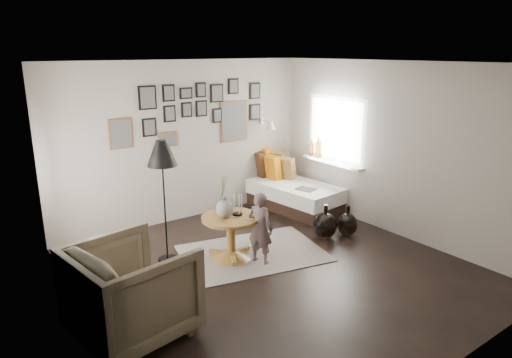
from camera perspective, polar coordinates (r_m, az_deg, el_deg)
ground at (r=6.03m, az=2.47°, el=-11.26°), size 4.80×4.80×0.00m
wall_back at (r=7.53m, az=-8.90°, el=4.61°), size 4.50×0.00×4.50m
wall_front at (r=4.07m, az=24.38°, el=-6.45°), size 4.50×0.00×4.50m
wall_left at (r=4.56m, az=-20.09°, el=-3.64°), size 0.00×4.80×4.80m
wall_right at (r=7.14m, az=16.89°, el=3.51°), size 0.00×4.80×4.80m
ceiling at (r=5.36m, az=2.81°, el=14.29°), size 4.80×4.80×0.00m
door_left at (r=5.75m, az=-23.15°, el=-2.61°), size 0.00×2.14×2.14m
window_right at (r=8.03m, az=8.76°, el=2.63°), size 0.15×1.32×1.30m
gallery_wall at (r=7.57m, az=-7.04°, el=8.15°), size 2.74×0.03×1.08m
wall_sconce at (r=8.10m, az=1.77°, el=6.75°), size 0.18×0.36×0.16m
rug at (r=6.45m, az=-0.39°, el=-9.26°), size 2.17×1.74×0.01m
pedestal_table at (r=6.21m, az=-3.15°, el=-7.53°), size 0.78×0.78×0.61m
vase at (r=6.00m, az=-3.97°, el=-3.27°), size 0.22×0.22×0.56m
candles at (r=6.09m, az=-2.35°, el=-3.25°), size 0.13×0.13×0.29m
daybed at (r=8.30m, az=3.49°, el=-1.16°), size 1.11×2.18×1.01m
magazine_on_daybed at (r=7.75m, az=6.27°, el=-1.26°), size 0.31×0.36×0.02m
armchair at (r=4.73m, az=-15.26°, el=-13.33°), size 1.21×1.19×0.97m
armchair_cushion at (r=4.77m, az=-15.48°, el=-13.11°), size 0.49×0.50×0.20m
floor_lamp at (r=5.92m, az=-11.68°, el=2.61°), size 0.39×0.39×1.65m
magazine_basket at (r=4.92m, az=-9.35°, el=-15.40°), size 0.38×0.38×0.42m
demijohn_large at (r=6.94m, az=8.64°, el=-5.78°), size 0.35×0.35×0.53m
demijohn_small at (r=7.11m, az=11.33°, el=-5.58°), size 0.31×0.31×0.49m
child at (r=6.01m, az=0.53°, el=-6.17°), size 0.36×0.42×0.98m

